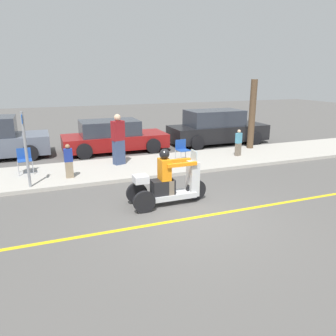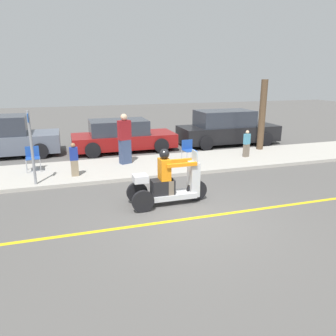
{
  "view_description": "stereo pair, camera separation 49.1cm",
  "coord_description": "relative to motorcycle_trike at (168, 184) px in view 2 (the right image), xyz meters",
  "views": [
    {
      "loc": [
        -3.18,
        -6.48,
        3.31
      ],
      "look_at": [
        -0.27,
        1.06,
        0.98
      ],
      "focal_mm": 35.0,
      "sensor_mm": 36.0,
      "label": 1
    },
    {
      "loc": [
        -2.72,
        -6.64,
        3.31
      ],
      "look_at": [
        -0.27,
        1.06,
        0.98
      ],
      "focal_mm": 35.0,
      "sensor_mm": 36.0,
      "label": 2
    }
  ],
  "objects": [
    {
      "name": "ground_plane",
      "position": [
        0.26,
        -1.06,
        -0.54
      ],
      "size": [
        60.0,
        60.0,
        0.0
      ],
      "primitive_type": "plane",
      "color": "#565451"
    },
    {
      "name": "lane_stripe",
      "position": [
        -0.01,
        -1.06,
        -0.53
      ],
      "size": [
        24.0,
        0.12,
        0.01
      ],
      "color": "gold",
      "rests_on": "ground"
    },
    {
      "name": "sidewalk_strip",
      "position": [
        0.26,
        3.54,
        -0.48
      ],
      "size": [
        28.0,
        2.8,
        0.12
      ],
      "color": "#B2ADA3",
      "rests_on": "ground"
    },
    {
      "name": "motorcycle_trike",
      "position": [
        0.0,
        0.0,
        0.0
      ],
      "size": [
        2.13,
        0.77,
        1.49
      ],
      "color": "black",
      "rests_on": "ground"
    },
    {
      "name": "spectator_with_child",
      "position": [
        4.37,
        3.49,
        0.1
      ],
      "size": [
        0.29,
        0.22,
        1.06
      ],
      "color": "#726656",
      "rests_on": "sidewalk_strip"
    },
    {
      "name": "spectator_far_back",
      "position": [
        -2.26,
        2.9,
        0.11
      ],
      "size": [
        0.26,
        0.16,
        1.09
      ],
      "color": "gray",
      "rests_on": "sidewalk_strip"
    },
    {
      "name": "spectator_by_tree",
      "position": [
        -0.42,
        3.94,
        0.47
      ],
      "size": [
        0.5,
        0.39,
        1.83
      ],
      "color": "#38476B",
      "rests_on": "sidewalk_strip"
    },
    {
      "name": "folding_chair_set_back",
      "position": [
        1.89,
        3.47,
        0.09
      ],
      "size": [
        0.51,
        0.51,
        0.82
      ],
      "color": "#A5A8AD",
      "rests_on": "sidewalk_strip"
    },
    {
      "name": "folding_chair_curbside",
      "position": [
        -3.59,
        4.0,
        0.09
      ],
      "size": [
        0.49,
        0.49,
        0.82
      ],
      "color": "#A5A8AD",
      "rests_on": "sidewalk_strip"
    },
    {
      "name": "parked_car_lot_left",
      "position": [
        5.02,
        6.43,
        0.23
      ],
      "size": [
        4.8,
        2.0,
        1.64
      ],
      "color": "black",
      "rests_on": "ground"
    },
    {
      "name": "parked_car_lot_far",
      "position": [
        -5.01,
        7.04,
        0.24
      ],
      "size": [
        4.46,
        2.09,
        1.68
      ],
      "color": "slate",
      "rests_on": "ground"
    },
    {
      "name": "parked_car_lot_center",
      "position": [
        -0.06,
        6.56,
        0.12
      ],
      "size": [
        4.49,
        2.04,
        1.38
      ],
      "color": "maroon",
      "rests_on": "ground"
    },
    {
      "name": "tree_trunk",
      "position": [
        5.68,
        4.54,
        1.07
      ],
      "size": [
        0.28,
        0.28,
        2.98
      ],
      "color": "brown",
      "rests_on": "sidewalk_strip"
    },
    {
      "name": "street_sign",
      "position": [
        -3.43,
        2.39,
        0.78
      ],
      "size": [
        0.08,
        0.36,
        2.2
      ],
      "color": "gray",
      "rests_on": "sidewalk_strip"
    }
  ]
}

